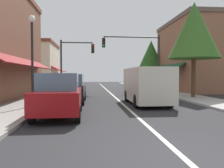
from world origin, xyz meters
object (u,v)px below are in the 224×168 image
at_px(tree_right_far, 151,54).
at_px(tree_right_near, 194,31).
at_px(parked_car_second_left, 71,89).
at_px(traffic_signal_mast_arm, 139,53).
at_px(traffic_signal_left_corner, 73,58).
at_px(parked_car_nearest_left, 59,95).
at_px(street_lamp_left_near, 32,46).
at_px(van_in_lane, 146,85).
at_px(parked_car_third_left, 75,85).

bearing_deg(tree_right_far, tree_right_near, -91.80).
xyz_separation_m(parked_car_second_left, traffic_signal_mast_arm, (5.94, 7.73, 3.04)).
height_order(traffic_signal_left_corner, tree_right_far, tree_right_far).
height_order(parked_car_nearest_left, traffic_signal_mast_arm, traffic_signal_mast_arm).
bearing_deg(tree_right_far, street_lamp_left_near, -121.44).
height_order(street_lamp_left_near, tree_right_far, tree_right_far).
distance_m(street_lamp_left_near, tree_right_near, 11.38).
bearing_deg(parked_car_second_left, parked_car_nearest_left, -89.95).
relative_size(traffic_signal_left_corner, street_lamp_left_near, 1.11).
height_order(parked_car_second_left, tree_right_near, tree_right_near).
distance_m(van_in_lane, tree_right_far, 17.37).
bearing_deg(traffic_signal_mast_arm, street_lamp_left_near, -126.86).
bearing_deg(tree_right_far, parked_car_nearest_left, -114.58).
bearing_deg(parked_car_nearest_left, street_lamp_left_near, 123.29).
distance_m(van_in_lane, street_lamp_left_near, 6.61).
bearing_deg(traffic_signal_mast_arm, van_in_lane, -99.37).
bearing_deg(street_lamp_left_near, van_in_lane, 11.99).
bearing_deg(street_lamp_left_near, parked_car_second_left, 55.34).
bearing_deg(parked_car_third_left, street_lamp_left_near, -99.85).
bearing_deg(traffic_signal_mast_arm, traffic_signal_left_corner, 170.83).
xyz_separation_m(van_in_lane, traffic_signal_left_corner, (-5.00, 9.90, 2.33)).
relative_size(traffic_signal_mast_arm, traffic_signal_left_corner, 1.09).
distance_m(traffic_signal_left_corner, tree_right_near, 11.65).
xyz_separation_m(parked_car_second_left, parked_car_third_left, (-0.13, 5.58, 0.00)).
xyz_separation_m(tree_right_near, tree_right_far, (0.42, 13.44, -0.49)).
height_order(parked_car_second_left, van_in_lane, van_in_lane).
height_order(van_in_lane, tree_right_near, tree_right_near).
relative_size(parked_car_nearest_left, street_lamp_left_near, 0.88).
distance_m(parked_car_third_left, street_lamp_left_near, 8.47).
xyz_separation_m(parked_car_nearest_left, traffic_signal_mast_arm, (5.98, 12.54, 3.04)).
height_order(van_in_lane, traffic_signal_mast_arm, traffic_signal_mast_arm).
relative_size(traffic_signal_left_corner, tree_right_near, 0.74).
bearing_deg(traffic_signal_mast_arm, parked_car_nearest_left, -115.50).
height_order(parked_car_nearest_left, traffic_signal_left_corner, traffic_signal_left_corner).
height_order(parked_car_nearest_left, parked_car_third_left, same).
bearing_deg(parked_car_third_left, parked_car_second_left, -87.55).
xyz_separation_m(traffic_signal_mast_arm, traffic_signal_left_corner, (-6.46, 1.04, -0.44)).
relative_size(van_in_lane, street_lamp_left_near, 1.11).
xyz_separation_m(traffic_signal_left_corner, street_lamp_left_near, (-1.15, -11.20, -0.30)).
xyz_separation_m(parked_car_nearest_left, parked_car_second_left, (0.04, 4.81, 0.00)).
distance_m(parked_car_nearest_left, van_in_lane, 5.84).
distance_m(parked_car_second_left, tree_right_near, 9.80).
xyz_separation_m(traffic_signal_mast_arm, tree_right_near, (2.78, -5.89, 1.04)).
bearing_deg(tree_right_far, traffic_signal_left_corner, -146.08).
height_order(van_in_lane, tree_right_far, tree_right_far).
bearing_deg(traffic_signal_mast_arm, tree_right_far, 66.99).
distance_m(parked_car_nearest_left, tree_right_far, 22.37).
relative_size(parked_car_third_left, traffic_signal_mast_arm, 0.73).
distance_m(parked_car_nearest_left, tree_right_near, 11.73).
bearing_deg(street_lamp_left_near, tree_right_near, 22.31).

